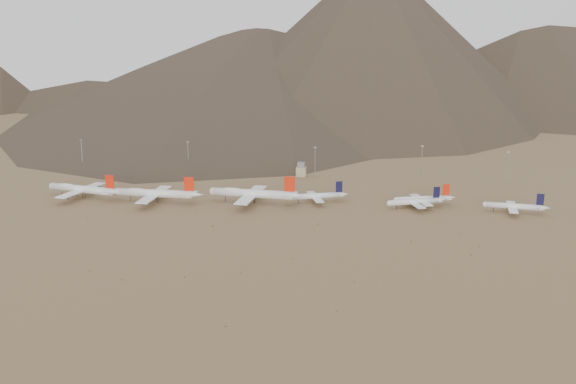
# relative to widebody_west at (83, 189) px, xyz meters

# --- Properties ---
(ground) EXTENTS (3000.00, 3000.00, 0.00)m
(ground) POSITION_rel_widebody_west_xyz_m (121.10, -28.41, -6.50)
(ground) COLOR olive
(ground) RESTS_ON ground
(mountain_ridge) EXTENTS (4400.00, 1000.00, 300.00)m
(mountain_ridge) POSITION_rel_widebody_west_xyz_m (121.10, 871.59, 143.50)
(mountain_ridge) COLOR #4E3E2E
(mountain_ridge) RESTS_ON ground
(widebody_west) EXTENTS (62.67, 49.18, 18.87)m
(widebody_west) POSITION_rel_widebody_west_xyz_m (0.00, 0.00, 0.00)
(widebody_west) COLOR white
(widebody_west) RESTS_ON ground
(widebody_centre) EXTENTS (65.51, 50.19, 19.45)m
(widebody_centre) POSITION_rel_widebody_west_xyz_m (57.86, -5.09, 0.20)
(widebody_centre) COLOR white
(widebody_centre) RESTS_ON ground
(widebody_east) EXTENTS (70.25, 54.24, 20.87)m
(widebody_east) POSITION_rel_widebody_west_xyz_m (127.20, 1.71, 0.69)
(widebody_east) COLOR white
(widebody_east) RESTS_ON ground
(narrowbody_a) EXTENTS (42.82, 31.93, 14.70)m
(narrowbody_a) POSITION_rel_widebody_west_xyz_m (172.39, 10.82, -1.73)
(narrowbody_a) COLOR white
(narrowbody_a) RESTS_ON ground
(narrowbody_b) EXTENTS (41.43, 31.02, 14.34)m
(narrowbody_b) POSITION_rel_widebody_west_xyz_m (241.13, 4.91, -1.85)
(narrowbody_b) COLOR white
(narrowbody_b) RESTS_ON ground
(narrowbody_c) EXTENTS (44.08, 32.67, 14.96)m
(narrowbody_c) POSITION_rel_widebody_west_xyz_m (247.20, 12.03, -1.65)
(narrowbody_c) COLOR white
(narrowbody_c) RESTS_ON ground
(narrowbody_d) EXTENTS (43.45, 31.46, 14.37)m
(narrowbody_d) POSITION_rel_widebody_west_xyz_m (307.04, 1.54, -1.84)
(narrowbody_d) COLOR white
(narrowbody_d) RESTS_ON ground
(control_tower) EXTENTS (8.00, 8.00, 12.00)m
(control_tower) POSITION_rel_widebody_west_xyz_m (151.10, 91.59, -1.19)
(control_tower) COLOR tan
(control_tower) RESTS_ON ground
(mast_far_west) EXTENTS (2.00, 0.60, 25.70)m
(mast_far_west) POSITION_rel_widebody_west_xyz_m (-45.83, 97.90, 7.70)
(mast_far_west) COLOR gray
(mast_far_west) RESTS_ON ground
(mast_west) EXTENTS (2.00, 0.60, 25.70)m
(mast_west) POSITION_rel_widebody_west_xyz_m (50.39, 101.57, 7.70)
(mast_west) COLOR gray
(mast_west) RESTS_ON ground
(mast_centre) EXTENTS (2.00, 0.60, 25.70)m
(mast_centre) POSITION_rel_widebody_west_xyz_m (162.90, 89.90, 7.70)
(mast_centre) COLOR gray
(mast_centre) RESTS_ON ground
(mast_east) EXTENTS (2.00, 0.60, 25.70)m
(mast_east) POSITION_rel_widebody_west_xyz_m (251.56, 108.94, 7.70)
(mast_east) COLOR gray
(mast_east) RESTS_ON ground
(mast_far_east) EXTENTS (2.00, 0.60, 25.70)m
(mast_far_east) POSITION_rel_widebody_west_xyz_m (317.87, 91.36, 7.70)
(mast_far_east) COLOR gray
(mast_far_east) RESTS_ON ground
(desert_scrub) EXTENTS (430.38, 179.48, 0.87)m
(desert_scrub) POSITION_rel_widebody_west_xyz_m (126.82, -124.80, -6.19)
(desert_scrub) COLOR brown
(desert_scrub) RESTS_ON ground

